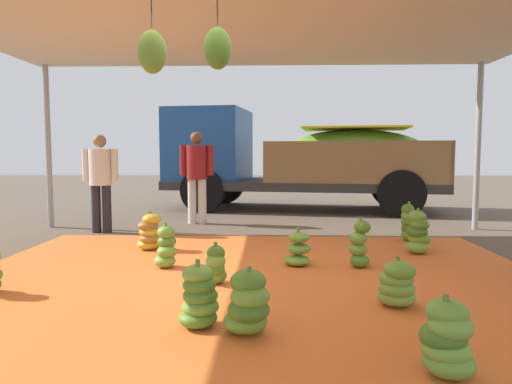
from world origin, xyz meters
The scene contains 17 objects.
ground_plane centered at (0.00, 3.00, 0.00)m, with size 40.00×40.00×0.00m, color brown.
tarp_orange centered at (0.00, 0.00, 0.01)m, with size 6.39×4.92×0.01m, color orange.
tent_canopy centered at (-0.01, -0.10, 2.88)m, with size 8.00×7.00×2.97m.
banana_bunch_0 centered at (1.29, -0.91, 0.20)m, with size 0.43×0.45×0.45m.
banana_bunch_2 centered at (1.23, 0.47, 0.27)m, with size 0.30×0.30×0.60m.
banana_bunch_3 centered at (0.02, -1.57, 0.23)m, with size 0.47×0.49×0.51m.
banana_bunch_4 centered at (-0.36, -1.42, 0.23)m, with size 0.42×0.42×0.53m.
banana_bunch_5 centered at (1.25, -2.17, 0.23)m, with size 0.45×0.45×0.50m.
banana_bunch_6 centered at (2.29, 2.16, 0.27)m, with size 0.31×0.32×0.60m.
banana_bunch_7 centered at (-0.38, -0.27, 0.20)m, with size 0.31×0.32×0.44m.
banana_bunch_8 centered at (0.52, 0.54, 0.19)m, with size 0.43×0.42×0.46m.
banana_bunch_9 centered at (2.16, 1.27, 0.28)m, with size 0.40×0.40×0.61m.
banana_bunch_10 centered at (-1.48, 1.37, 0.25)m, with size 0.46×0.44×0.55m.
banana_bunch_11 centered at (-1.04, 0.41, 0.24)m, with size 0.37×0.38×0.53m.
cargo_truck_main centered at (0.76, 6.16, 1.23)m, with size 6.60×3.14×2.40m.
worker_0 centered at (-1.21, 3.83, 1.02)m, with size 0.64×0.39×1.75m.
worker_1 centered at (-2.67, 2.78, 0.97)m, with size 0.61×0.37×1.65m.
Camera 1 is at (0.18, -4.90, 1.35)m, focal length 32.45 mm.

